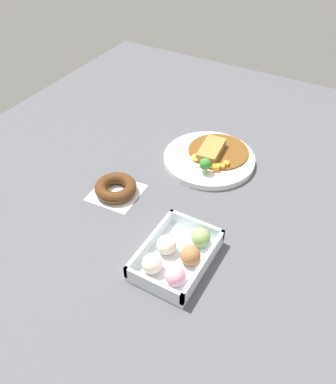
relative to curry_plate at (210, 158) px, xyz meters
name	(u,v)px	position (x,y,z in m)	size (l,w,h in m)	color
ground_plane	(208,205)	(-0.17, -0.07, -0.01)	(1.60, 1.60, 0.00)	#4C4C51
curry_plate	(210,158)	(0.00, 0.00, 0.00)	(0.26, 0.26, 0.06)	white
donut_box	(177,256)	(-0.37, -0.09, 0.01)	(0.20, 0.14, 0.06)	silver
chocolate_ring_donut	(116,188)	(-0.25, 0.16, 0.00)	(0.13, 0.13, 0.03)	white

